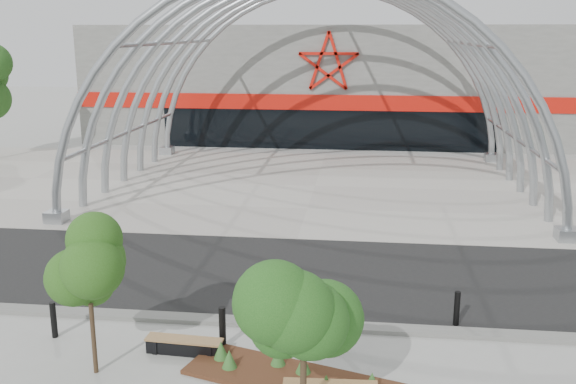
# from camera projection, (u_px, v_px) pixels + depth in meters

# --- Properties ---
(ground) EXTENTS (140.00, 140.00, 0.00)m
(ground) POSITION_uv_depth(u_px,v_px,m) (271.00, 321.00, 17.36)
(ground) COLOR #9C9D97
(ground) RESTS_ON ground
(road) EXTENTS (140.00, 7.00, 0.02)m
(road) POSITION_uv_depth(u_px,v_px,m) (286.00, 273.00, 20.72)
(road) COLOR black
(road) RESTS_ON ground
(forecourt) EXTENTS (60.00, 17.00, 0.04)m
(forecourt) POSITION_uv_depth(u_px,v_px,m) (315.00, 186.00, 32.27)
(forecourt) COLOR #A7A198
(forecourt) RESTS_ON ground
(kerb) EXTENTS (60.00, 0.50, 0.12)m
(kerb) POSITION_uv_depth(u_px,v_px,m) (269.00, 323.00, 17.10)
(kerb) COLOR #63635E
(kerb) RESTS_ON ground
(arena_building) EXTENTS (34.00, 15.24, 8.00)m
(arena_building) POSITION_uv_depth(u_px,v_px,m) (334.00, 80.00, 48.59)
(arena_building) COLOR slate
(arena_building) RESTS_ON ground
(vault_canopy) EXTENTS (20.80, 15.80, 20.36)m
(vault_canopy) POSITION_uv_depth(u_px,v_px,m) (315.00, 186.00, 32.27)
(vault_canopy) COLOR #999FA3
(vault_canopy) RESTS_ON ground
(planting_bed) EXTENTS (5.25, 2.96, 0.53)m
(planting_bed) POSITION_uv_depth(u_px,v_px,m) (292.00, 375.00, 14.37)
(planting_bed) COLOR #401E14
(planting_bed) RESTS_ON ground
(street_tree_0) EXTENTS (1.45, 1.45, 3.31)m
(street_tree_0) POSITION_uv_depth(u_px,v_px,m) (88.00, 275.00, 14.17)
(street_tree_0) COLOR black
(street_tree_0) RESTS_ON ground
(street_tree_1) EXTENTS (1.61, 1.61, 3.81)m
(street_tree_1) POSITION_uv_depth(u_px,v_px,m) (304.00, 297.00, 12.12)
(street_tree_1) COLOR #302515
(street_tree_1) RESTS_ON ground
(bench_0) EXTENTS (1.91, 0.53, 0.40)m
(bench_0) POSITION_uv_depth(u_px,v_px,m) (184.00, 346.00, 15.56)
(bench_0) COLOR black
(bench_0) RESTS_ON ground
(bollard_0) EXTENTS (0.15, 0.15, 0.95)m
(bollard_0) POSITION_uv_depth(u_px,v_px,m) (54.00, 320.00, 16.33)
(bollard_0) COLOR black
(bollard_0) RESTS_ON ground
(bollard_1) EXTENTS (0.17, 0.17, 1.07)m
(bollard_1) POSITION_uv_depth(u_px,v_px,m) (222.00, 327.00, 15.79)
(bollard_1) COLOR black
(bollard_1) RESTS_ON ground
(bollard_2) EXTENTS (0.16, 0.16, 1.00)m
(bollard_2) POSITION_uv_depth(u_px,v_px,m) (334.00, 328.00, 15.81)
(bollard_2) COLOR black
(bollard_2) RESTS_ON ground
(bollard_3) EXTENTS (0.14, 0.14, 0.87)m
(bollard_3) POSITION_uv_depth(u_px,v_px,m) (279.00, 335.00, 15.62)
(bollard_3) COLOR black
(bollard_3) RESTS_ON ground
(bollard_4) EXTENTS (0.15, 0.15, 0.96)m
(bollard_4) POSITION_uv_depth(u_px,v_px,m) (457.00, 309.00, 16.97)
(bollard_4) COLOR black
(bollard_4) RESTS_ON ground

